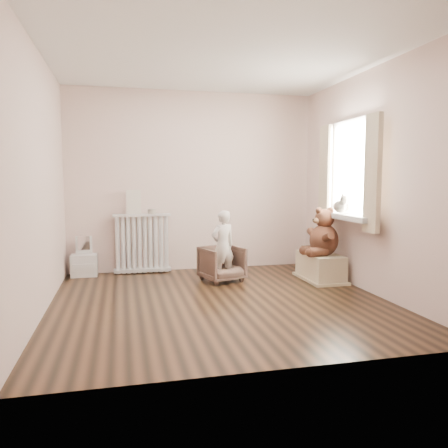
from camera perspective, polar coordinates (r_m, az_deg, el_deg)
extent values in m
cube|color=black|center=(4.86, -0.51, -9.99)|extent=(3.60, 3.60, 0.01)
cube|color=white|center=(4.85, -0.54, 21.07)|extent=(3.60, 3.60, 0.01)
cube|color=beige|center=(6.45, -4.07, 5.57)|extent=(3.60, 0.02, 2.60)
cube|color=beige|center=(2.95, 7.24, 5.35)|extent=(3.60, 0.02, 2.60)
cube|color=beige|center=(4.63, -22.92, 5.07)|extent=(0.02, 3.60, 2.60)
cube|color=beige|center=(5.37, 18.64, 5.25)|extent=(0.02, 3.60, 2.60)
cube|color=white|center=(5.61, 16.72, 6.85)|extent=(0.03, 0.90, 1.10)
cube|color=silver|center=(5.58, 15.74, 0.92)|extent=(0.22, 1.10, 0.06)
cube|color=beige|center=(5.06, 18.85, 6.25)|extent=(0.06, 0.26, 1.30)
cube|color=beige|center=(6.06, 13.09, 6.28)|extent=(0.06, 0.26, 1.30)
cube|color=silver|center=(6.32, -10.63, -2.80)|extent=(0.80, 0.15, 0.84)
cube|color=beige|center=(6.25, -11.72, 2.84)|extent=(0.20, 0.02, 0.34)
cylinder|color=#A59E8C|center=(6.27, -9.42, 1.63)|extent=(0.11, 0.11, 0.07)
cube|color=silver|center=(6.32, -17.82, -4.03)|extent=(0.35, 0.25, 0.55)
imported|color=brown|center=(5.73, -0.27, -5.22)|extent=(0.62, 0.63, 0.46)
imported|color=silver|center=(5.64, -0.16, -2.84)|extent=(0.38, 0.31, 0.91)
cube|color=beige|center=(5.95, 12.47, -5.23)|extent=(0.40, 0.75, 0.35)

